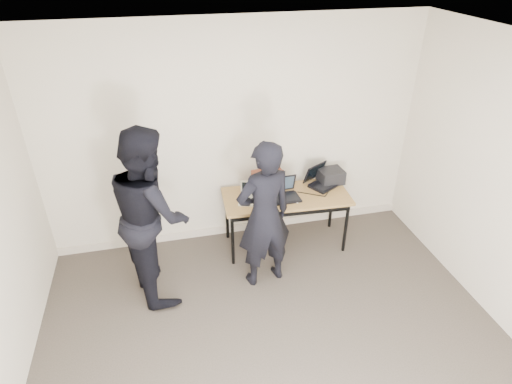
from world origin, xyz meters
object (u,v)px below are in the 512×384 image
object	(u,v)px
laptop_center	(285,193)
leather_satchel	(267,179)
equipment_box	(331,176)
desk	(286,200)
person_observer	(151,214)
laptop_right	(321,180)
person_typist	(264,216)
laptop_beige	(251,197)

from	to	relation	value
laptop_center	leather_satchel	size ratio (longest dim) A/B	0.86
leather_satchel	equipment_box	size ratio (longest dim) A/B	1.28
desk	person_observer	world-z (taller)	person_observer
person_observer	laptop_right	bearing A→B (deg)	-89.67
leather_satchel	person_typist	bearing A→B (deg)	-114.46
person_observer	desk	bearing A→B (deg)	-90.78
laptop_center	laptop_right	size ratio (longest dim) A/B	0.71
laptop_center	leather_satchel	distance (m)	0.30
desk	leather_satchel	distance (m)	0.34
desk	person_typist	xyz separation A→B (m)	(-0.41, -0.55, 0.19)
desk	leather_satchel	size ratio (longest dim) A/B	4.03
desk	person_observer	xyz separation A→B (m)	(-1.56, -0.39, 0.29)
equipment_box	person_typist	distance (m)	1.28
laptop_beige	laptop_center	bearing A→B (deg)	17.48
desk	laptop_right	bearing A→B (deg)	21.40
laptop_beige	laptop_right	distance (m)	0.94
desk	equipment_box	world-z (taller)	equipment_box
laptop_beige	laptop_right	size ratio (longest dim) A/B	0.72
laptop_right	leather_satchel	size ratio (longest dim) A/B	1.21
laptop_right	person_typist	size ratio (longest dim) A/B	0.27
desk	laptop_beige	bearing A→B (deg)	-176.26
laptop_beige	leather_satchel	world-z (taller)	leather_satchel
laptop_beige	person_observer	world-z (taller)	person_observer
desk	equipment_box	bearing A→B (deg)	19.91
laptop_beige	laptop_right	world-z (taller)	laptop_right
laptop_beige	leather_satchel	size ratio (longest dim) A/B	0.87
laptop_beige	equipment_box	distance (m)	1.09
laptop_right	equipment_box	distance (m)	0.15
laptop_right	person_observer	bearing A→B (deg)	165.26
laptop_beige	equipment_box	size ratio (longest dim) A/B	1.11
laptop_beige	laptop_center	world-z (taller)	laptop_center
person_typist	person_observer	size ratio (longest dim) A/B	0.90
person_observer	leather_satchel	bearing A→B (deg)	-80.74
equipment_box	person_observer	bearing A→B (deg)	-165.24
leather_satchel	desk	bearing A→B (deg)	-59.55
equipment_box	person_typist	xyz separation A→B (m)	(-1.04, -0.74, 0.05)
desk	laptop_right	distance (m)	0.53
leather_satchel	person_typist	world-z (taller)	person_typist
laptop_right	person_observer	xyz separation A→B (m)	(-2.05, -0.55, 0.17)
leather_satchel	laptop_right	bearing A→B (deg)	-13.12
laptop_center	laptop_right	distance (m)	0.55
desk	laptop_center	size ratio (longest dim) A/B	4.69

